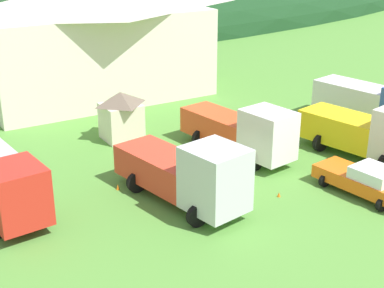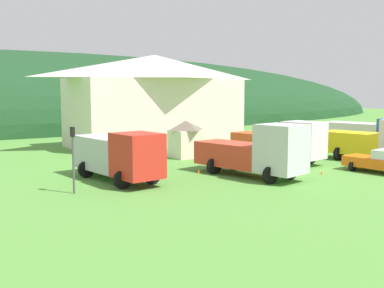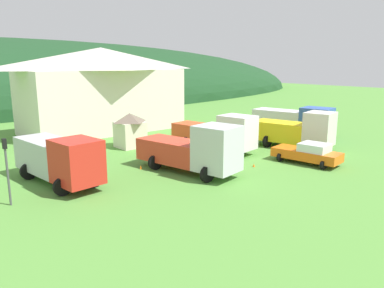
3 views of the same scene
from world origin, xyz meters
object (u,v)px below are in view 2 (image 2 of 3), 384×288
at_px(tow_truck_silver, 257,151).
at_px(traffic_cone_near_pickup, 199,173).
at_px(flatbed_truck_yellow, 374,141).
at_px(depot_building, 155,99).
at_px(play_shed_cream, 186,138).
at_px(traffic_light_west, 73,152).
at_px(crane_truck_red, 119,154).
at_px(traffic_cone_mid_row, 322,174).
at_px(box_truck_blue, 372,134).
at_px(heavy_rig_white, 283,142).

distance_m(tow_truck_silver, traffic_cone_near_pickup, 4.51).
bearing_deg(flatbed_truck_yellow, depot_building, -167.77).
xyz_separation_m(play_shed_cream, traffic_light_west, (-12.82, -8.15, 0.69)).
relative_size(crane_truck_red, tow_truck_silver, 0.96).
bearing_deg(play_shed_cream, traffic_cone_mid_row, -73.95).
bearing_deg(flatbed_truck_yellow, crane_truck_red, -113.37).
bearing_deg(crane_truck_red, flatbed_truck_yellow, 72.91).
relative_size(depot_building, traffic_cone_mid_row, 37.14).
xyz_separation_m(crane_truck_red, tow_truck_silver, (8.15, -3.99, 0.01)).
relative_size(crane_truck_red, flatbed_truck_yellow, 1.04).
bearing_deg(crane_truck_red, box_truck_blue, 83.05).
relative_size(play_shed_cream, traffic_light_west, 0.85).
xyz_separation_m(heavy_rig_white, traffic_cone_near_pickup, (-8.44, -0.36, -1.67)).
distance_m(play_shed_cream, box_truck_blue, 17.50).
bearing_deg(heavy_rig_white, crane_truck_red, -99.13).
height_order(play_shed_cream, flatbed_truck_yellow, flatbed_truck_yellow).
bearing_deg(play_shed_cream, tow_truck_silver, -95.78).
height_order(crane_truck_red, traffic_light_west, traffic_light_west).
xyz_separation_m(heavy_rig_white, traffic_light_west, (-17.88, -1.65, 0.67)).
height_order(tow_truck_silver, traffic_cone_near_pickup, tow_truck_silver).
relative_size(crane_truck_red, traffic_light_west, 2.12).
distance_m(depot_building, box_truck_blue, 21.56).
bearing_deg(traffic_cone_mid_row, heavy_rig_white, 73.41).
bearing_deg(depot_building, traffic_cone_mid_row, -87.15).
distance_m(flatbed_truck_yellow, traffic_cone_mid_row, 8.13).
bearing_deg(traffic_cone_near_pickup, traffic_cone_mid_row, -36.66).
xyz_separation_m(flatbed_truck_yellow, traffic_light_west, (-24.08, 2.33, 0.64)).
distance_m(heavy_rig_white, flatbed_truck_yellow, 7.37).
bearing_deg(crane_truck_red, traffic_cone_near_pickup, 78.95).
distance_m(play_shed_cream, traffic_cone_near_pickup, 7.83).
height_order(depot_building, traffic_light_west, depot_building).
xyz_separation_m(crane_truck_red, traffic_cone_near_pickup, (5.81, -0.56, -1.74)).
bearing_deg(depot_building, traffic_light_west, -130.81).
relative_size(depot_building, flatbed_truck_yellow, 2.45).
bearing_deg(tow_truck_silver, traffic_cone_mid_row, 59.60).
relative_size(crane_truck_red, heavy_rig_white, 0.96).
distance_m(depot_building, traffic_cone_mid_row, 21.94).
xyz_separation_m(depot_building, tow_truck_silver, (-3.41, -19.72, -3.06)).
xyz_separation_m(heavy_rig_white, traffic_cone_mid_row, (-1.62, -5.43, -1.67)).
relative_size(box_truck_blue, traffic_light_west, 2.29).
bearing_deg(traffic_cone_mid_row, depot_building, 92.85).
xyz_separation_m(play_shed_cream, traffic_cone_mid_row, (3.44, -11.94, -1.64)).
relative_size(crane_truck_red, traffic_cone_mid_row, 15.80).
xyz_separation_m(depot_building, box_truck_blue, (13.70, -16.36, -3.08)).
xyz_separation_m(tow_truck_silver, heavy_rig_white, (6.10, 3.78, -0.08)).
distance_m(depot_building, traffic_cone_near_pickup, 17.94).
bearing_deg(box_truck_blue, heavy_rig_white, -103.20).
height_order(play_shed_cream, crane_truck_red, crane_truck_red).
xyz_separation_m(box_truck_blue, traffic_cone_near_pickup, (-19.45, 0.06, -1.73)).
bearing_deg(depot_building, flatbed_truck_yellow, -65.96).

